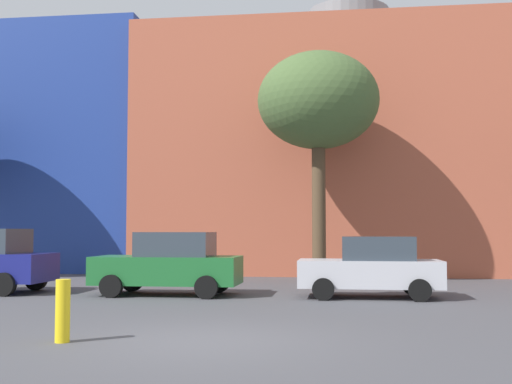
# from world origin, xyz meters

# --- Properties ---
(ground_plane) EXTENTS (200.00, 200.00, 0.00)m
(ground_plane) POSITION_xyz_m (0.00, 0.00, 0.00)
(ground_plane) COLOR #47474C
(building_backdrop) EXTENTS (32.22, 12.12, 12.74)m
(building_backdrop) POSITION_xyz_m (2.88, 20.92, 5.53)
(building_backdrop) COLOR #B2563D
(building_backdrop) RESTS_ON ground_plane
(parked_car_1) EXTENTS (4.16, 2.04, 1.80)m
(parked_car_1) POSITION_xyz_m (-2.51, 7.34, 0.90)
(parked_car_1) COLOR #1E662D
(parked_car_1) RESTS_ON ground_plane
(parked_car_2) EXTENTS (3.88, 1.91, 1.68)m
(parked_car_2) POSITION_xyz_m (3.21, 7.34, 0.84)
(parked_car_2) COLOR silver
(parked_car_2) RESTS_ON ground_plane
(bare_tree_1) EXTENTS (4.39, 4.39, 8.31)m
(bare_tree_1) POSITION_xyz_m (1.62, 12.33, 6.48)
(bare_tree_1) COLOR brown
(bare_tree_1) RESTS_ON ground_plane
(bollard_yellow_0) EXTENTS (0.24, 0.24, 1.03)m
(bollard_yellow_0) POSITION_xyz_m (-2.22, -0.44, 0.52)
(bollard_yellow_0) COLOR yellow
(bollard_yellow_0) RESTS_ON ground_plane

